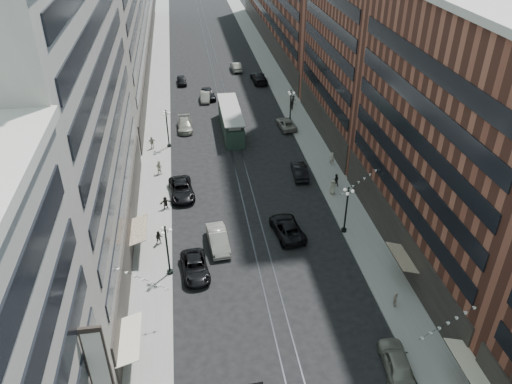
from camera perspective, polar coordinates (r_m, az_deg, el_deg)
ground at (r=76.37m, az=-2.94°, el=7.26°), size 220.00×220.00×0.00m
sidewalk_west at (r=85.36m, az=-11.13°, el=9.50°), size 4.00×180.00×0.15m
sidewalk_east at (r=87.02m, az=3.68°, el=10.48°), size 4.00×180.00×0.15m
rail_west at (r=85.46m, az=-4.14°, el=10.00°), size 0.12×180.00×0.02m
rail_east at (r=85.57m, az=-3.19°, el=10.07°), size 0.12×180.00×0.02m
building_west_mid at (r=46.92m, az=-20.99°, el=7.36°), size 8.00×36.00×28.00m
building_east_mid at (r=48.20m, az=21.64°, el=5.21°), size 8.00×30.00×24.00m
lamppost_sw_far at (r=47.05m, az=-10.11°, el=-6.40°), size 1.03×1.14×5.52m
lamppost_sw_mid at (r=70.31m, az=-10.11°, el=7.29°), size 1.03×1.14×5.52m
lamppost_se_far at (r=52.58m, az=10.29°, el=-1.84°), size 1.03×1.14×5.52m
lamppost_se_mid at (r=76.47m, az=3.97°, el=9.79°), size 1.03×1.14×5.52m
streetcar at (r=74.90m, az=-2.90°, el=8.12°), size 2.85×12.89×3.56m
car_2 at (r=48.31m, az=-6.98°, el=-8.52°), size 2.89×5.48×1.47m
car_4 at (r=41.55m, az=15.78°, el=-18.14°), size 2.50×5.09×1.67m
pedestrian_2 at (r=52.16m, az=-11.02°, el=-5.16°), size 0.78×0.45×1.57m
pedestrian_4 at (r=46.16m, az=15.65°, el=-11.76°), size 0.56×0.94×1.50m
car_7 at (r=59.89m, az=-8.50°, el=0.31°), size 3.23×6.06×1.62m
car_8 at (r=76.40m, az=-8.13°, el=7.61°), size 2.21×5.29×1.53m
car_9 at (r=95.03m, az=-8.50°, el=12.49°), size 1.87×4.20×1.40m
car_10 at (r=63.33m, az=5.02°, el=2.44°), size 2.07×4.99×1.61m
car_11 at (r=76.29m, az=3.47°, el=7.80°), size 2.69×5.23×1.41m
car_12 at (r=95.03m, az=0.33°, el=12.96°), size 2.73×6.25×1.79m
car_13 at (r=87.73m, az=-5.46°, el=11.11°), size 2.56×5.07×1.66m
car_14 at (r=101.42m, az=-2.28°, el=14.12°), size 2.02×4.96×1.60m
pedestrian_5 at (r=57.53m, az=-10.31°, el=-1.21°), size 1.45×0.76×1.51m
pedestrian_6 at (r=71.10m, az=-11.80°, el=5.56°), size 1.15×0.75×1.80m
pedestrian_7 at (r=61.54m, az=9.10°, el=1.36°), size 0.87×0.59×1.64m
pedestrian_8 at (r=66.22m, az=8.64°, el=3.81°), size 0.67×0.46×1.77m
pedestrian_9 at (r=84.79m, az=4.27°, el=10.46°), size 1.05×0.71×1.50m
car_extra_0 at (r=86.84m, az=-5.83°, el=10.79°), size 1.80×4.48×1.45m
car_extra_1 at (r=51.23m, az=-4.36°, el=-5.43°), size 2.26×5.42×1.74m
car_extra_2 at (r=52.89m, az=3.59°, el=-4.11°), size 3.43×6.15×1.63m
pedestrian_extra_0 at (r=64.55m, az=-11.02°, el=2.81°), size 1.01×0.86×1.83m
pedestrian_extra_1 at (r=59.86m, az=8.78°, el=0.57°), size 1.03×0.82×1.86m
pedestrian_extra_2 at (r=82.40m, az=4.08°, el=9.84°), size 0.51×0.80×1.56m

